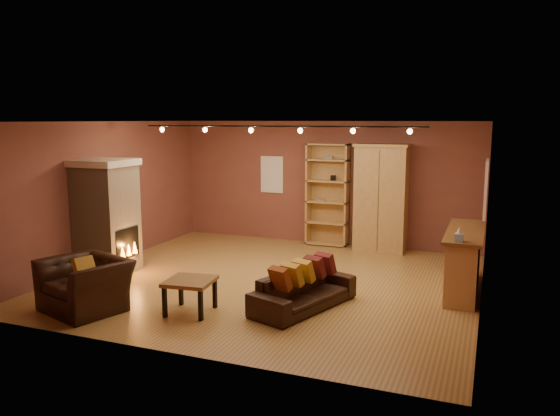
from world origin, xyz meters
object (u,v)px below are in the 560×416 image
at_px(bar_counter, 464,260).
at_px(loveseat, 304,284).
at_px(armchair, 85,276).
at_px(coffee_table, 190,284).
at_px(bookcase, 328,194).
at_px(fireplace, 107,217).
at_px(armoire, 381,198).

xyz_separation_m(bar_counter, loveseat, (-2.21, -1.75, -0.15)).
height_order(armchair, coffee_table, armchair).
height_order(bookcase, armchair, bookcase).
bearing_deg(bar_counter, armchair, -149.96).
bearing_deg(fireplace, loveseat, -7.34).
relative_size(armoire, coffee_table, 3.12).
distance_m(bookcase, armchair, 5.96).
relative_size(bookcase, armoire, 0.99).
height_order(loveseat, armchair, armchair).
relative_size(bookcase, loveseat, 1.21).
bearing_deg(bookcase, coffee_table, -97.02).
bearing_deg(bar_counter, armoire, 128.54).
bearing_deg(armoire, bar_counter, -51.46).
xyz_separation_m(bar_counter, coffee_table, (-3.70, -2.56, -0.10)).
bearing_deg(fireplace, bar_counter, 11.19).
distance_m(fireplace, bookcase, 4.89).
bearing_deg(loveseat, armchair, 131.87).
height_order(bar_counter, loveseat, bar_counter).
distance_m(fireplace, bar_counter, 6.38).
xyz_separation_m(fireplace, bookcase, (3.16, 3.73, 0.11)).
relative_size(fireplace, bookcase, 0.92).
height_order(bookcase, bar_counter, bookcase).
xyz_separation_m(loveseat, armchair, (-3.02, -1.27, 0.14)).
distance_m(fireplace, loveseat, 4.13).
bearing_deg(loveseat, bar_counter, -32.43).
height_order(armoire, armchair, armoire).
bearing_deg(bar_counter, fireplace, -168.81).
xyz_separation_m(armoire, armchair, (-3.38, -5.34, -0.65)).
xyz_separation_m(fireplace, armoire, (4.39, 3.55, 0.11)).
distance_m(bar_counter, armchair, 6.04).
xyz_separation_m(bookcase, armoire, (1.23, -0.17, -0.01)).
relative_size(bar_counter, coffee_table, 2.91).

